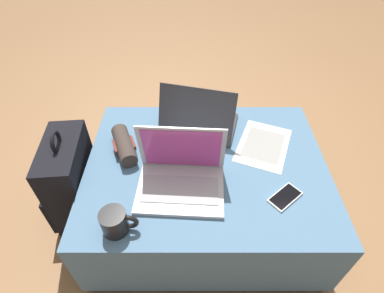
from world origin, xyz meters
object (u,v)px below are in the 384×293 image
(cell_phone, at_px, (286,197))
(backpack, at_px, (73,185))
(wrist_brace, at_px, (125,145))
(laptop_near, at_px, (182,175))
(laptop_far, at_px, (200,121))
(coffee_mug, at_px, (116,222))
(paper_sheet, at_px, (264,145))

(cell_phone, xyz_separation_m, backpack, (-0.91, 0.18, -0.16))
(wrist_brace, bearing_deg, laptop_near, -36.39)
(laptop_near, bearing_deg, laptop_far, 80.83)
(laptop_near, xyz_separation_m, backpack, (-0.51, 0.11, -0.20))
(cell_phone, height_order, coffee_mug, coffee_mug)
(laptop_far, height_order, wrist_brace, laptop_far)
(laptop_near, relative_size, backpack, 0.63)
(laptop_far, relative_size, backpack, 0.70)
(laptop_far, relative_size, cell_phone, 2.63)
(cell_phone, relative_size, paper_sheet, 0.42)
(laptop_far, relative_size, wrist_brace, 1.72)
(cell_phone, bearing_deg, coffee_mug, -117.60)
(laptop_near, relative_size, coffee_mug, 2.67)
(wrist_brace, bearing_deg, backpack, -164.56)
(laptop_near, distance_m, cell_phone, 0.41)
(wrist_brace, relative_size, coffee_mug, 1.73)
(laptop_far, bearing_deg, wrist_brace, 38.46)
(backpack, distance_m, coffee_mug, 0.47)
(laptop_near, distance_m, laptop_far, 0.34)
(laptop_near, height_order, wrist_brace, laptop_near)
(wrist_brace, distance_m, coffee_mug, 0.39)
(cell_phone, bearing_deg, wrist_brace, -151.12)
(backpack, height_order, wrist_brace, backpack)
(backpack, bearing_deg, laptop_near, 72.29)
(wrist_brace, bearing_deg, laptop_far, 24.21)
(backpack, relative_size, coffee_mug, 4.24)
(cell_phone, bearing_deg, paper_sheet, 146.53)
(laptop_far, height_order, backpack, laptop_far)
(wrist_brace, bearing_deg, coffee_mug, -84.78)
(laptop_near, relative_size, laptop_far, 0.90)
(laptop_far, height_order, paper_sheet, laptop_far)
(laptop_near, xyz_separation_m, wrist_brace, (-0.25, 0.19, -0.02))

